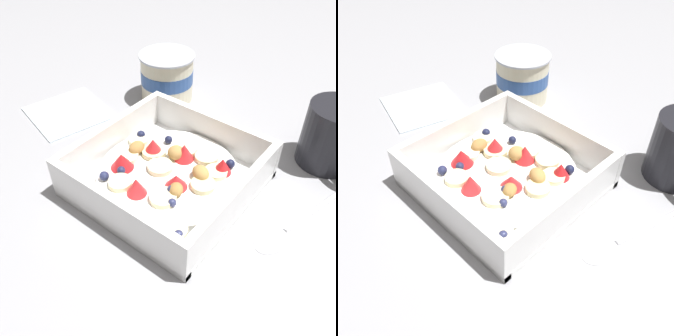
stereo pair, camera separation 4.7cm
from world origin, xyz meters
TOP-DOWN VIEW (x-y plane):
  - ground_plane at (0.00, 0.00)m, footprint 2.40×2.40m
  - fruit_bowl at (-0.00, -0.02)m, footprint 0.21×0.21m
  - spoon at (0.16, 0.01)m, footprint 0.06×0.17m
  - yogurt_cup at (-0.14, 0.16)m, footprint 0.09×0.09m
  - coffee_mug at (0.15, 0.16)m, footprint 0.10×0.08m
  - folded_napkin at (-0.24, 0.02)m, footprint 0.15×0.15m

SIDE VIEW (x-z plane):
  - ground_plane at x=0.00m, z-range 0.00..0.00m
  - folded_napkin at x=-0.24m, z-range 0.00..0.01m
  - spoon at x=0.16m, z-range 0.00..0.01m
  - fruit_bowl at x=0.00m, z-range -0.01..0.05m
  - yogurt_cup at x=-0.14m, z-range 0.00..0.08m
  - coffee_mug at x=0.15m, z-range 0.00..0.09m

